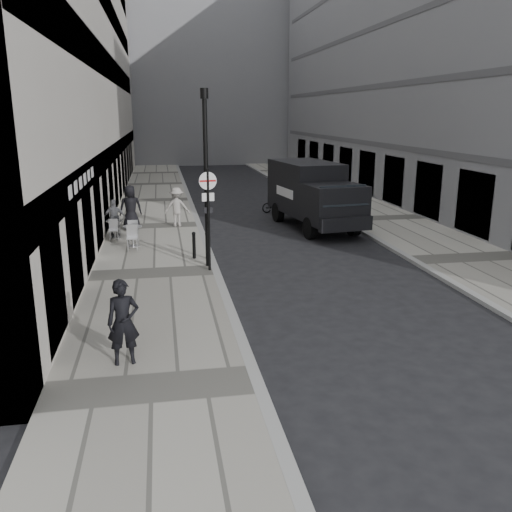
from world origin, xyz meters
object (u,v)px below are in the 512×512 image
Objects in this scene: walking_man at (123,322)px; cyclist at (276,200)px; sign_post at (208,206)px; panel_van at (312,192)px; lamppost at (206,170)px.

cyclist is at bearing 61.05° from walking_man.
cyclist is at bearing 60.70° from sign_post.
panel_van reaches higher than cyclist.
lamppost reaches higher than sign_post.
cyclist is (-0.82, 4.13, -0.98)m from panel_van.
panel_van is 4.32m from cyclist.
cyclist is (6.81, 17.22, -0.34)m from walking_man.
lamppost is 11.42m from cyclist.
walking_man is 1.04× the size of cyclist.
cyclist is (4.48, 10.73, -1.57)m from sign_post.
sign_post is at bearing -128.94° from cyclist.
panel_van is (5.30, 6.59, -0.59)m from sign_post.
cyclist is at bearing 93.37° from panel_van.
walking_man is 7.78m from lamppost.
lamppost reaches higher than cyclist.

